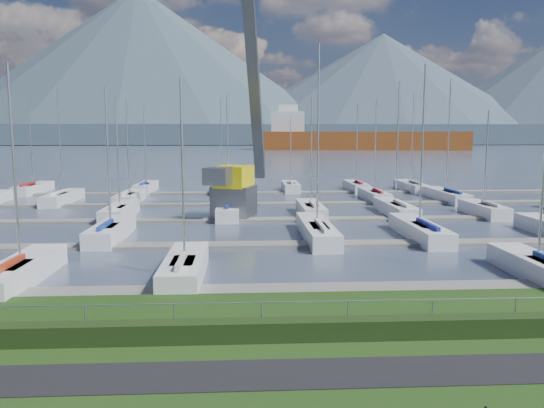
{
  "coord_description": "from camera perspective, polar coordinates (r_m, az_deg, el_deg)",
  "views": [
    {
      "loc": [
        -1.6,
        -17.6,
        6.99
      ],
      "look_at": [
        0.0,
        12.0,
        3.0
      ],
      "focal_mm": 35.0,
      "sensor_mm": 36.0,
      "label": 1
    }
  ],
  "objects": [
    {
      "name": "crane",
      "position": [
        46.36,
        -3.56,
        5.6
      ],
      "size": [
        5.65,
        13.48,
        22.35
      ],
      "rotation": [
        0.0,
        0.0,
        -0.33
      ],
      "color": "#4E5155",
      "rests_on": "water"
    },
    {
      "name": "foothill",
      "position": [
        347.61,
        -2.85,
        7.5
      ],
      "size": [
        900.0,
        80.0,
        12.0
      ],
      "primitive_type": "cube",
      "color": "#455665",
      "rests_on": "water"
    },
    {
      "name": "path",
      "position": [
        16.27,
        2.99,
        -17.76
      ],
      "size": [
        160.0,
        2.0,
        0.04
      ],
      "primitive_type": "cube",
      "color": "black",
      "rests_on": "grass"
    },
    {
      "name": "mountains",
      "position": [
        424.18,
        -1.92,
        13.03
      ],
      "size": [
        1190.0,
        360.0,
        115.0
      ],
      "color": "#475A68",
      "rests_on": "water"
    },
    {
      "name": "sailboat_fleet",
      "position": [
        45.77,
        -3.24,
        5.68
      ],
      "size": [
        74.75,
        49.69,
        13.42
      ],
      "color": "navy",
      "rests_on": "water"
    },
    {
      "name": "water",
      "position": [
        277.71,
        -2.78,
        6.14
      ],
      "size": [
        800.0,
        540.0,
        0.2
      ],
      "primitive_type": "cube",
      "color": "#465166"
    },
    {
      "name": "fence",
      "position": [
        18.6,
        2.03,
        -10.48
      ],
      "size": [
        80.0,
        0.04,
        0.04
      ],
      "primitive_type": "cylinder",
      "rotation": [
        0.0,
        1.57,
        0.0
      ],
      "color": "#94979C",
      "rests_on": "grass"
    },
    {
      "name": "docks",
      "position": [
        44.22,
        -0.98,
        -1.72
      ],
      "size": [
        90.0,
        41.6,
        0.25
      ],
      "color": "slate",
      "rests_on": "water"
    },
    {
      "name": "cargo_ship_mid",
      "position": [
        233.82,
        8.45,
        6.76
      ],
      "size": [
        91.39,
        27.85,
        21.5
      ],
      "rotation": [
        0.0,
        0.0,
        -0.11
      ],
      "color": "brown",
      "rests_on": "water"
    },
    {
      "name": "hedge",
      "position": [
        18.51,
        2.13,
        -13.37
      ],
      "size": [
        80.0,
        0.7,
        0.7
      ],
      "primitive_type": "cube",
      "color": "#1E3112",
      "rests_on": "grass"
    }
  ]
}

